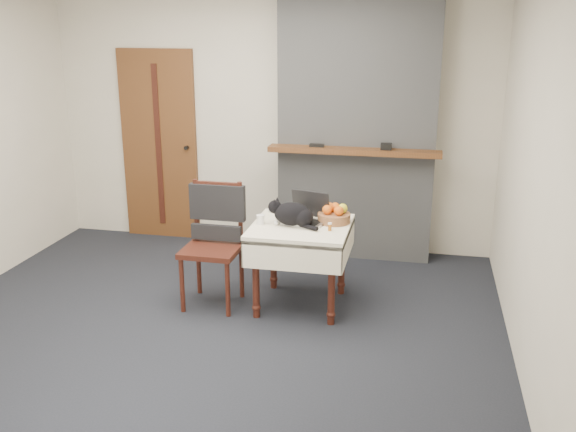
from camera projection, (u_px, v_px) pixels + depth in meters
name	position (u px, v px, depth m)	size (l,w,h in m)	color
ground	(211.00, 325.00, 4.99)	(4.50, 4.50, 0.00)	black
room_shell	(222.00, 90.00, 4.91)	(4.52, 4.01, 2.61)	beige
door	(159.00, 146.00, 6.78)	(0.82, 0.10, 2.00)	brown
chimney	(357.00, 126.00, 6.16)	(1.62, 0.48, 2.60)	gray
side_table	(301.00, 238.00, 5.18)	(0.78, 0.78, 0.70)	#3C1A10
laptop	(306.00, 215.00, 5.21)	(0.39, 0.36, 0.24)	#B7B7BC
cat	(293.00, 214.00, 5.10)	(0.44, 0.23, 0.22)	black
cream_jar	(261.00, 219.00, 5.16)	(0.07, 0.07, 0.07)	white
pill_bottle	(330.00, 227.00, 4.99)	(0.03, 0.03, 0.07)	#9B5213
fruit_basket	(334.00, 215.00, 5.20)	(0.27, 0.27, 0.15)	#915C3A
desk_clutter	(326.00, 223.00, 5.17)	(0.14, 0.02, 0.01)	black
chair	(215.00, 227.00, 5.27)	(0.47, 0.45, 1.02)	#3C1A10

